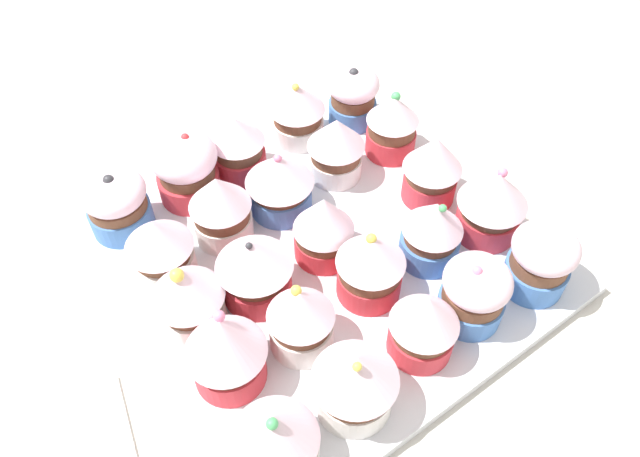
% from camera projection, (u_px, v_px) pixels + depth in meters
% --- Properties ---
extents(ground_plane, '(1.80, 1.80, 0.03)m').
position_uv_depth(ground_plane, '(320.00, 267.00, 0.61)').
color(ground_plane, beige).
extents(baking_tray, '(0.37, 0.37, 0.01)m').
position_uv_depth(baking_tray, '(320.00, 253.00, 0.59)').
color(baking_tray, silver).
rests_on(baking_tray, ground_plane).
extents(cupcake_0, '(0.06, 0.06, 0.07)m').
position_uv_depth(cupcake_0, '(275.00, 438.00, 0.43)').
color(cupcake_0, white).
rests_on(cupcake_0, baking_tray).
extents(cupcake_1, '(0.07, 0.07, 0.08)m').
position_uv_depth(cupcake_1, '(355.00, 380.00, 0.46)').
color(cupcake_1, white).
rests_on(cupcake_1, baking_tray).
extents(cupcake_2, '(0.06, 0.06, 0.07)m').
position_uv_depth(cupcake_2, '(424.00, 324.00, 0.49)').
color(cupcake_2, '#D1333D').
rests_on(cupcake_2, baking_tray).
extents(cupcake_3, '(0.06, 0.06, 0.07)m').
position_uv_depth(cupcake_3, '(474.00, 292.00, 0.52)').
color(cupcake_3, '#477AC6').
rests_on(cupcake_3, baking_tray).
extents(cupcake_4, '(0.06, 0.06, 0.07)m').
position_uv_depth(cupcake_4, '(541.00, 260.00, 0.54)').
color(cupcake_4, '#477AC6').
rests_on(cupcake_4, baking_tray).
extents(cupcake_5, '(0.06, 0.06, 0.08)m').
position_uv_depth(cupcake_5, '(226.00, 349.00, 0.47)').
color(cupcake_5, '#D1333D').
rests_on(cupcake_5, baking_tray).
extents(cupcake_6, '(0.05, 0.05, 0.07)m').
position_uv_depth(cupcake_6, '(301.00, 319.00, 0.50)').
color(cupcake_6, white).
rests_on(cupcake_6, baking_tray).
extents(cupcake_7, '(0.06, 0.06, 0.07)m').
position_uv_depth(cupcake_7, '(370.00, 266.00, 0.53)').
color(cupcake_7, '#D1333D').
rests_on(cupcake_7, baking_tray).
extents(cupcake_8, '(0.05, 0.05, 0.07)m').
position_uv_depth(cupcake_8, '(432.00, 231.00, 0.56)').
color(cupcake_8, '#477AC6').
rests_on(cupcake_8, baking_tray).
extents(cupcake_9, '(0.06, 0.06, 0.08)m').
position_uv_depth(cupcake_9, '(492.00, 203.00, 0.57)').
color(cupcake_9, '#D1333D').
rests_on(cupcake_9, baking_tray).
extents(cupcake_10, '(0.06, 0.06, 0.07)m').
position_uv_depth(cupcake_10, '(188.00, 296.00, 0.51)').
color(cupcake_10, white).
rests_on(cupcake_10, baking_tray).
extents(cupcake_11, '(0.07, 0.07, 0.07)m').
position_uv_depth(cupcake_11, '(255.00, 268.00, 0.53)').
color(cupcake_11, '#D1333D').
rests_on(cupcake_11, baking_tray).
extents(cupcake_12, '(0.06, 0.06, 0.07)m').
position_uv_depth(cupcake_12, '(325.00, 226.00, 0.56)').
color(cupcake_12, '#D1333D').
rests_on(cupcake_12, baking_tray).
extents(cupcake_13, '(0.06, 0.06, 0.08)m').
position_uv_depth(cupcake_13, '(432.00, 167.00, 0.60)').
color(cupcake_13, '#D1333D').
rests_on(cupcake_13, baking_tray).
extents(cupcake_14, '(0.06, 0.06, 0.07)m').
position_uv_depth(cupcake_14, '(160.00, 247.00, 0.54)').
color(cupcake_14, white).
rests_on(cupcake_14, baking_tray).
extents(cupcake_15, '(0.06, 0.06, 0.08)m').
position_uv_depth(cupcake_15, '(220.00, 207.00, 0.57)').
color(cupcake_15, white).
rests_on(cupcake_15, baking_tray).
extents(cupcake_16, '(0.07, 0.07, 0.07)m').
position_uv_depth(cupcake_16, '(280.00, 182.00, 0.60)').
color(cupcake_16, '#477AC6').
rests_on(cupcake_16, baking_tray).
extents(cupcake_17, '(0.06, 0.06, 0.07)m').
position_uv_depth(cupcake_17, '(336.00, 147.00, 0.62)').
color(cupcake_17, white).
rests_on(cupcake_17, baking_tray).
extents(cupcake_18, '(0.05, 0.05, 0.07)m').
position_uv_depth(cupcake_18, '(392.00, 125.00, 0.65)').
color(cupcake_18, '#D1333D').
rests_on(cupcake_18, baking_tray).
extents(cupcake_19, '(0.06, 0.06, 0.07)m').
position_uv_depth(cupcake_19, '(117.00, 203.00, 0.58)').
color(cupcake_19, '#477AC6').
rests_on(cupcake_19, baking_tray).
extents(cupcake_20, '(0.06, 0.06, 0.08)m').
position_uv_depth(cupcake_20, '(186.00, 167.00, 0.60)').
color(cupcake_20, '#D1333D').
rests_on(cupcake_20, baking_tray).
extents(cupcake_21, '(0.06, 0.06, 0.07)m').
position_uv_depth(cupcake_21, '(238.00, 146.00, 0.63)').
color(cupcake_21, '#D1333D').
rests_on(cupcake_21, baking_tray).
extents(cupcake_22, '(0.06, 0.06, 0.07)m').
position_uv_depth(cupcake_22, '(297.00, 111.00, 0.66)').
color(cupcake_22, white).
rests_on(cupcake_22, baking_tray).
extents(cupcake_23, '(0.06, 0.06, 0.07)m').
position_uv_depth(cupcake_23, '(353.00, 95.00, 0.68)').
color(cupcake_23, '#477AC6').
rests_on(cupcake_23, baking_tray).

